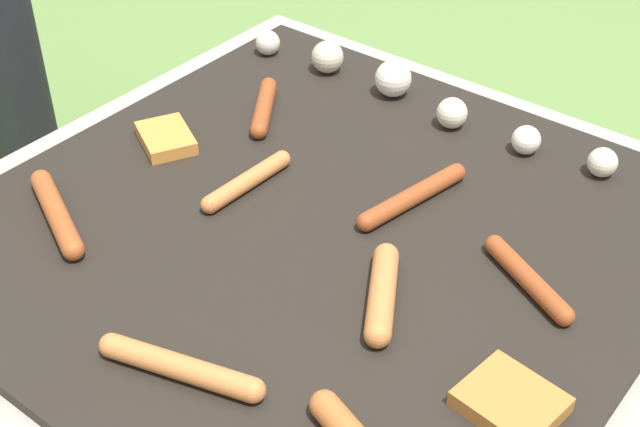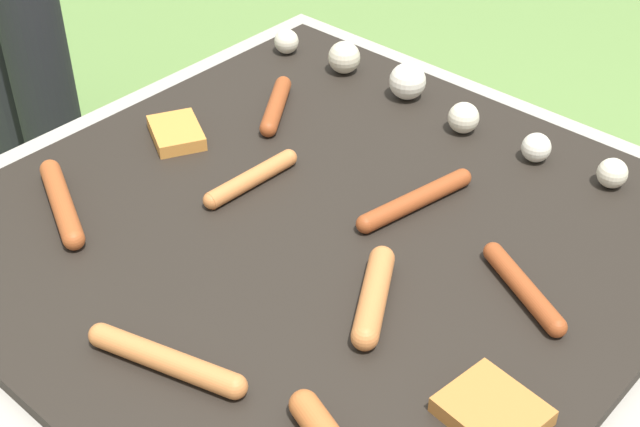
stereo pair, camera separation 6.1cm
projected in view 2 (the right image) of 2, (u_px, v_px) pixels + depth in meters
ground_plane at (320, 416)px, 1.40m from camera, size 14.00×14.00×0.00m
grill at (320, 330)px, 1.28m from camera, size 0.97×0.97×0.38m
sausage_front_left at (416, 200)px, 1.19m from camera, size 0.06×0.20×0.03m
sausage_front_right at (166, 360)px, 0.96m from camera, size 0.19×0.08×0.03m
sausage_mid_right at (374, 296)px, 1.04m from camera, size 0.10×0.15×0.03m
sausage_mid_left at (276, 106)px, 1.39m from camera, size 0.10×0.14×0.03m
sausage_back_right at (523, 288)px, 1.05m from camera, size 0.15×0.09×0.02m
sausage_front_center at (251, 178)px, 1.23m from camera, size 0.03×0.17×0.02m
sausage_back_center at (61, 203)px, 1.18m from camera, size 0.18×0.10×0.03m
bread_slice_left at (176, 133)px, 1.33m from camera, size 0.12×0.11×0.02m
bread_slice_right at (492, 411)px, 0.91m from camera, size 0.11×0.10×0.02m
mushroom_row at (466, 112)px, 1.35m from camera, size 0.78×0.08×0.06m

